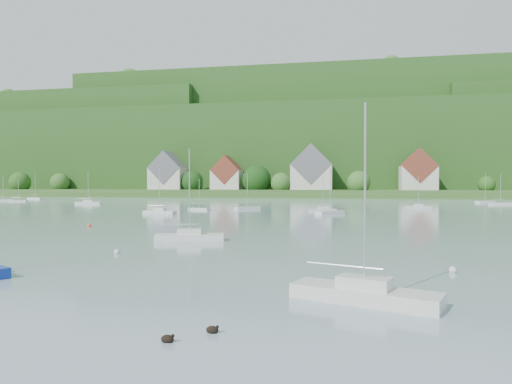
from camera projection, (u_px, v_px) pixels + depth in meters
far_shore_strip at (302, 193)px, 195.98m from camera, size 600.00×60.00×3.00m
forested_ridge at (313, 153)px, 262.90m from camera, size 620.00×181.22×69.89m
village_building_0 at (168, 174)px, 193.25m from camera, size 14.00×10.40×16.00m
village_building_1 at (227, 176)px, 190.60m from camera, size 12.00×9.36×14.00m
village_building_2 at (312, 171)px, 183.11m from camera, size 16.00×11.44×18.00m
village_building_3 at (418, 173)px, 173.75m from camera, size 13.00×10.40×15.50m
near_sailboat_3 at (189, 236)px, 42.78m from camera, size 6.55×3.27×8.52m
near_sailboat_4 at (365, 292)px, 20.46m from camera, size 6.79×4.02×8.86m
mooring_buoy_1 at (117, 254)px, 34.88m from camera, size 0.43×0.43×0.43m
mooring_buoy_3 at (89, 227)px, 56.79m from camera, size 0.48×0.48×0.48m
mooring_buoy_4 at (453, 272)px, 27.46m from camera, size 0.46×0.46×0.46m
duck_pair at (191, 334)px, 15.81m from camera, size 1.67×1.49×0.33m
far_sailboat_cluster at (293, 205)px, 108.93m from camera, size 199.24×69.19×8.71m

